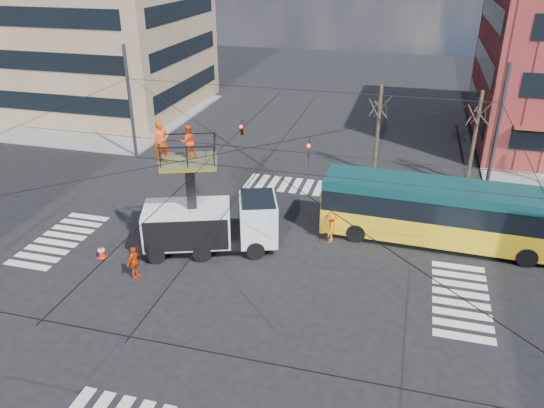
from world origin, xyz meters
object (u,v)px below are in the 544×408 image
Objects in this scene: traffic_cone at (101,252)px; flagger at (330,228)px; utility_truck at (209,211)px; worker_ground at (134,262)px; city_bus at (448,213)px.

flagger is (10.57, 4.50, 0.49)m from traffic_cone.
utility_truck is 6.27m from flagger.
utility_truck is 4.64× the size of worker_ground.
traffic_cone is 2.75m from worker_ground.
utility_truck is 4.35m from worker_ground.
flagger is (5.70, 2.27, -1.31)m from utility_truck.
utility_truck is 4.53× the size of flagger.
city_bus reaches higher than flagger.
flagger is at bearing 1.82° from utility_truck.
worker_ground is at bearing -151.11° from city_bus.
utility_truck is at bearing -70.99° from flagger.
flagger is at bearing 23.07° from traffic_cone.
utility_truck is at bearing -25.39° from worker_ground.
worker_ground is (2.45, -1.14, 0.47)m from traffic_cone.
utility_truck reaches higher than flagger.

